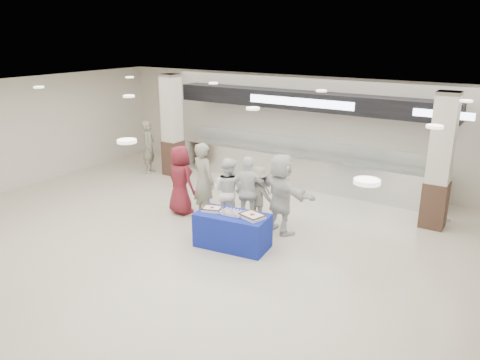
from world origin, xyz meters
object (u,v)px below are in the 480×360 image
Objects in this scene: soldier_a at (203,181)px; chef_tall at (228,191)px; sheet_cake_right at (252,216)px; sheet_cake_left at (212,209)px; display_table at (233,230)px; soldier_bg at (149,147)px; civilian_white at (281,194)px; civilian_maroon at (180,180)px; soldier_b at (258,196)px; chef_short at (249,192)px; cupcake_tray at (233,213)px.

chef_tall is at bearing -160.72° from soldier_a.
sheet_cake_left is at bearing -174.04° from sheet_cake_right.
soldier_bg reaches higher than display_table.
civilian_white reaches higher than soldier_bg.
soldier_bg is (-3.17, 2.25, -0.01)m from civilian_maroon.
soldier_b is at bearing 9.18° from civilian_white.
civilian_white is at bearing 88.00° from sheet_cake_right.
soldier_a is (-1.49, 0.98, 0.59)m from display_table.
chef_tall is 0.73m from soldier_b.
chef_short is (0.50, 0.12, 0.04)m from chef_tall.
soldier_a is 1.11× the size of soldier_bg.
sheet_cake_right is 0.45m from cupcake_tray.
civilian_white is at bearing -131.52° from soldier_bg.
sheet_cake_left is 1.12m from chef_tall.
chef_short is 0.99× the size of soldier_bg.
chef_tall reaches higher than sheet_cake_left.
display_table is 0.63m from sheet_cake_right.
soldier_a is 1.17× the size of chef_tall.
sheet_cake_left is 0.28× the size of chef_short.
civilian_maroon reaches higher than cupcake_tray.
civilian_maroon is 2.07m from soldier_b.
chef_short is 0.92× the size of civilian_white.
soldier_a reaches higher than cupcake_tray.
civilian_maroon is 2.71m from civilian_white.
civilian_maroon is at bearing 149.76° from display_table.
sheet_cake_left is 0.29× the size of chef_tall.
civilian_white reaches higher than chef_short.
sheet_cake_left is at bearing 179.18° from display_table.
soldier_a is at bearing 18.95° from soldier_b.
sheet_cake_right is (0.46, 0.05, 0.42)m from display_table.
sheet_cake_left is 1.97m from civilian_maroon.
civilian_white is at bearing -170.44° from chef_tall.
chef_tall reaches higher than soldier_b.
sheet_cake_left is 0.25× the size of soldier_a.
civilian_maroon is 1.90m from chef_short.
civilian_white is 1.08× the size of soldier_bg.
civilian_maroon is at bearing 14.22° from soldier_b.
cupcake_tray is 0.27× the size of chef_tall.
soldier_b is at bearing 77.40° from sheet_cake_left.
chef_tall is 1.14× the size of soldier_b.
display_table is 0.89× the size of soldier_bg.
sheet_cake_left is at bearing 59.20° from chef_short.
soldier_bg is (-5.36, 3.20, 0.49)m from display_table.
sheet_cake_left is 5.85m from soldier_bg.
display_table is 1.88m from soldier_a.
civilian_maroon reaches higher than sheet_cake_left.
cupcake_tray is at bearing 127.90° from chef_tall.
display_table is at bearing 88.77° from civilian_white.
chef_short is 0.31m from soldier_b.
soldier_a is at bearing 146.82° from cupcake_tray.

